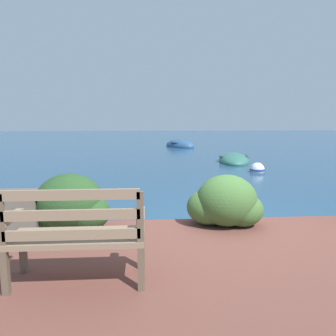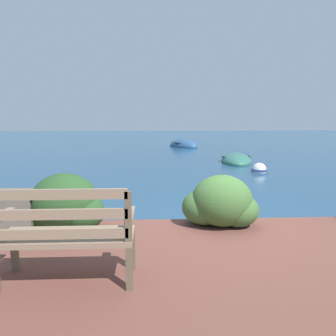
{
  "view_description": "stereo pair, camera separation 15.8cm",
  "coord_description": "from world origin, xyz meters",
  "px_view_note": "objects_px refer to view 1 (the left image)",
  "views": [
    {
      "loc": [
        -1.15,
        -4.77,
        1.74
      ],
      "look_at": [
        -0.6,
        3.33,
        0.49
      ],
      "focal_mm": 35.0,
      "sensor_mm": 36.0,
      "label": 1
    },
    {
      "loc": [
        -0.99,
        -4.78,
        1.74
      ],
      "look_at": [
        -0.6,
        3.33,
        0.49
      ],
      "focal_mm": 35.0,
      "sensor_mm": 36.0,
      "label": 2
    }
  ],
  "objects_px": {
    "rowboat_nearest": "(234,160)",
    "rowboat_mid": "(180,146)",
    "mooring_buoy": "(257,170)",
    "park_bench": "(76,234)"
  },
  "relations": [
    {
      "from": "rowboat_mid",
      "to": "mooring_buoy",
      "type": "height_order",
      "value": "rowboat_mid"
    },
    {
      "from": "rowboat_nearest",
      "to": "mooring_buoy",
      "type": "distance_m",
      "value": 2.51
    },
    {
      "from": "rowboat_nearest",
      "to": "rowboat_mid",
      "type": "relative_size",
      "value": 1.1
    },
    {
      "from": "rowboat_mid",
      "to": "mooring_buoy",
      "type": "distance_m",
      "value": 9.36
    },
    {
      "from": "park_bench",
      "to": "rowboat_nearest",
      "type": "relative_size",
      "value": 0.46
    },
    {
      "from": "rowboat_nearest",
      "to": "mooring_buoy",
      "type": "height_order",
      "value": "rowboat_nearest"
    },
    {
      "from": "rowboat_mid",
      "to": "mooring_buoy",
      "type": "relative_size",
      "value": 4.81
    },
    {
      "from": "park_bench",
      "to": "rowboat_nearest",
      "type": "distance_m",
      "value": 10.73
    },
    {
      "from": "park_bench",
      "to": "mooring_buoy",
      "type": "height_order",
      "value": "park_bench"
    },
    {
      "from": "park_bench",
      "to": "mooring_buoy",
      "type": "bearing_deg",
      "value": 61.13
    }
  ]
}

